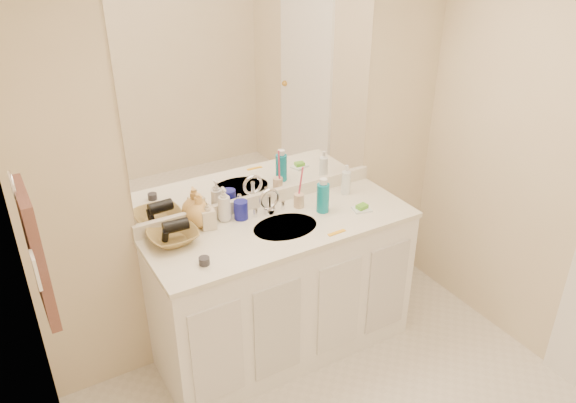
% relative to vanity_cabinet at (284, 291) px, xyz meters
% --- Properties ---
extents(wall_back, '(2.60, 0.02, 2.40)m').
position_rel_vanity_cabinet_xyz_m(wall_back, '(0.00, 0.28, 0.77)').
color(wall_back, beige).
rests_on(wall_back, floor).
extents(vanity_cabinet, '(1.50, 0.55, 0.85)m').
position_rel_vanity_cabinet_xyz_m(vanity_cabinet, '(0.00, 0.00, 0.00)').
color(vanity_cabinet, white).
rests_on(vanity_cabinet, floor).
extents(countertop, '(1.52, 0.57, 0.03)m').
position_rel_vanity_cabinet_xyz_m(countertop, '(0.00, 0.00, 0.44)').
color(countertop, white).
rests_on(countertop, vanity_cabinet).
extents(backsplash, '(1.52, 0.03, 0.08)m').
position_rel_vanity_cabinet_xyz_m(backsplash, '(0.00, 0.26, 0.50)').
color(backsplash, white).
rests_on(backsplash, countertop).
extents(sink_basin, '(0.37, 0.37, 0.02)m').
position_rel_vanity_cabinet_xyz_m(sink_basin, '(0.00, -0.02, 0.44)').
color(sink_basin, beige).
rests_on(sink_basin, countertop).
extents(faucet, '(0.02, 0.02, 0.11)m').
position_rel_vanity_cabinet_xyz_m(faucet, '(0.00, 0.16, 0.51)').
color(faucet, silver).
rests_on(faucet, countertop).
extents(mirror, '(1.48, 0.01, 1.20)m').
position_rel_vanity_cabinet_xyz_m(mirror, '(0.00, 0.27, 1.14)').
color(mirror, white).
rests_on(mirror, wall_back).
extents(blue_mug, '(0.09, 0.09, 0.11)m').
position_rel_vanity_cabinet_xyz_m(blue_mug, '(-0.17, 0.18, 0.51)').
color(blue_mug, navy).
rests_on(blue_mug, countertop).
extents(tan_cup, '(0.07, 0.07, 0.08)m').
position_rel_vanity_cabinet_xyz_m(tan_cup, '(0.18, 0.14, 0.50)').
color(tan_cup, beige).
rests_on(tan_cup, countertop).
extents(toothbrush, '(0.03, 0.04, 0.21)m').
position_rel_vanity_cabinet_xyz_m(toothbrush, '(0.19, 0.14, 0.60)').
color(toothbrush, '#E33B5F').
rests_on(toothbrush, tan_cup).
extents(mouthwash_bottle, '(0.09, 0.09, 0.17)m').
position_rel_vanity_cabinet_xyz_m(mouthwash_bottle, '(0.27, 0.02, 0.54)').
color(mouthwash_bottle, '#0D859F').
rests_on(mouthwash_bottle, countertop).
extents(clear_pump_bottle, '(0.07, 0.07, 0.14)m').
position_rel_vanity_cabinet_xyz_m(clear_pump_bottle, '(0.52, 0.14, 0.53)').
color(clear_pump_bottle, white).
rests_on(clear_pump_bottle, countertop).
extents(soap_dish, '(0.12, 0.11, 0.01)m').
position_rel_vanity_cabinet_xyz_m(soap_dish, '(0.48, -0.08, 0.46)').
color(soap_dish, white).
rests_on(soap_dish, countertop).
extents(green_soap, '(0.07, 0.05, 0.02)m').
position_rel_vanity_cabinet_xyz_m(green_soap, '(0.48, -0.08, 0.48)').
color(green_soap, '#5DB82C').
rests_on(green_soap, soap_dish).
extents(orange_comb, '(0.11, 0.03, 0.00)m').
position_rel_vanity_cabinet_xyz_m(orange_comb, '(0.21, -0.22, 0.46)').
color(orange_comb, yellow).
rests_on(orange_comb, countertop).
extents(dark_jar, '(0.07, 0.07, 0.04)m').
position_rel_vanity_cabinet_xyz_m(dark_jar, '(-0.53, -0.13, 0.47)').
color(dark_jar, '#2B2A2F').
rests_on(dark_jar, countertop).
extents(soap_bottle_white, '(0.08, 0.08, 0.20)m').
position_rel_vanity_cabinet_xyz_m(soap_bottle_white, '(-0.25, 0.21, 0.56)').
color(soap_bottle_white, silver).
rests_on(soap_bottle_white, countertop).
extents(soap_bottle_cream, '(0.09, 0.09, 0.17)m').
position_rel_vanity_cabinet_xyz_m(soap_bottle_cream, '(-0.37, 0.18, 0.54)').
color(soap_bottle_cream, beige).
rests_on(soap_bottle_cream, countertop).
extents(soap_bottle_yellow, '(0.18, 0.18, 0.19)m').
position_rel_vanity_cabinet_xyz_m(soap_bottle_yellow, '(-0.40, 0.23, 0.55)').
color(soap_bottle_yellow, '#E8B25A').
rests_on(soap_bottle_yellow, countertop).
extents(wicker_basket, '(0.27, 0.27, 0.06)m').
position_rel_vanity_cabinet_xyz_m(wicker_basket, '(-0.58, 0.14, 0.49)').
color(wicker_basket, olive).
rests_on(wicker_basket, countertop).
extents(hair_dryer, '(0.13, 0.07, 0.07)m').
position_rel_vanity_cabinet_xyz_m(hair_dryer, '(-0.56, 0.14, 0.54)').
color(hair_dryer, black).
rests_on(hair_dryer, wicker_basket).
extents(towel_ring, '(0.01, 0.11, 0.11)m').
position_rel_vanity_cabinet_xyz_m(towel_ring, '(-1.27, -0.25, 1.12)').
color(towel_ring, silver).
rests_on(towel_ring, wall_left).
extents(hand_towel, '(0.04, 0.32, 0.55)m').
position_rel_vanity_cabinet_xyz_m(hand_towel, '(-1.25, -0.25, 0.82)').
color(hand_towel, '#51312B').
rests_on(hand_towel, towel_ring).
extents(switch_plate, '(0.01, 0.08, 0.13)m').
position_rel_vanity_cabinet_xyz_m(switch_plate, '(-1.27, -0.45, 0.88)').
color(switch_plate, white).
rests_on(switch_plate, wall_left).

